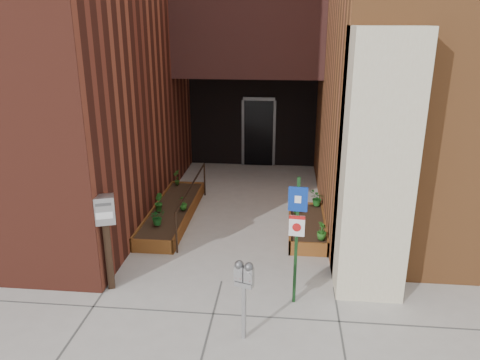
# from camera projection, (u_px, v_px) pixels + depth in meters

# --- Properties ---
(ground) EXTENTS (80.00, 80.00, 0.00)m
(ground) POSITION_uv_depth(u_px,v_px,m) (222.00, 281.00, 8.45)
(ground) COLOR #9E9991
(ground) RESTS_ON ground
(architecture) EXTENTS (20.00, 14.60, 10.00)m
(architecture) POSITION_uv_depth(u_px,v_px,m) (246.00, 1.00, 13.34)
(architecture) COLOR maroon
(architecture) RESTS_ON ground
(planter_left) EXTENTS (0.90, 3.60, 0.30)m
(planter_left) POSITION_uv_depth(u_px,v_px,m) (173.00, 213.00, 11.10)
(planter_left) COLOR brown
(planter_left) RESTS_ON ground
(planter_right) EXTENTS (0.80, 2.20, 0.30)m
(planter_right) POSITION_uv_depth(u_px,v_px,m) (307.00, 227.00, 10.33)
(planter_right) COLOR brown
(planter_right) RESTS_ON ground
(handrail) EXTENTS (0.04, 3.34, 0.90)m
(handrail) POSITION_uv_depth(u_px,v_px,m) (192.00, 190.00, 10.80)
(handrail) COLOR black
(handrail) RESTS_ON ground
(parking_meter) EXTENTS (0.30, 0.18, 1.28)m
(parking_meter) POSITION_uv_depth(u_px,v_px,m) (244.00, 280.00, 6.63)
(parking_meter) COLOR #949496
(parking_meter) RESTS_ON ground
(sign_post) EXTENTS (0.30, 0.08, 2.20)m
(sign_post) POSITION_uv_depth(u_px,v_px,m) (297.00, 228.00, 7.40)
(sign_post) COLOR #133415
(sign_post) RESTS_ON ground
(payment_dropbox) EXTENTS (0.41, 0.36, 1.73)m
(payment_dropbox) POSITION_uv_depth(u_px,v_px,m) (105.00, 223.00, 7.85)
(payment_dropbox) COLOR black
(payment_dropbox) RESTS_ON ground
(shrub_left_a) EXTENTS (0.45, 0.45, 0.35)m
(shrub_left_a) POSITION_uv_depth(u_px,v_px,m) (157.00, 217.00, 10.02)
(shrub_left_a) COLOR #1A5B1E
(shrub_left_a) RESTS_ON planter_left
(shrub_left_b) EXTENTS (0.30, 0.30, 0.41)m
(shrub_left_b) POSITION_uv_depth(u_px,v_px,m) (158.00, 202.00, 10.75)
(shrub_left_b) COLOR #1F5A19
(shrub_left_b) RESTS_ON planter_left
(shrub_left_c) EXTENTS (0.27, 0.27, 0.34)m
(shrub_left_c) POSITION_uv_depth(u_px,v_px,m) (183.00, 203.00, 10.81)
(shrub_left_c) COLOR #225B1A
(shrub_left_c) RESTS_ON planter_left
(shrub_left_d) EXTENTS (0.30, 0.30, 0.41)m
(shrub_left_d) POSITION_uv_depth(u_px,v_px,m) (177.00, 177.00, 12.44)
(shrub_left_d) COLOR #245217
(shrub_left_d) RESTS_ON planter_left
(shrub_right_a) EXTENTS (0.26, 0.26, 0.36)m
(shrub_right_a) POSITION_uv_depth(u_px,v_px,m) (322.00, 231.00, 9.34)
(shrub_right_a) COLOR #23601B
(shrub_right_a) RESTS_ON planter_right
(shrub_right_b) EXTENTS (0.27, 0.27, 0.38)m
(shrub_right_b) POSITION_uv_depth(u_px,v_px,m) (296.00, 205.00, 10.61)
(shrub_right_b) COLOR #1C5518
(shrub_right_b) RESTS_ON planter_right
(shrub_right_c) EXTENTS (0.45, 0.45, 0.37)m
(shrub_right_c) POSITION_uv_depth(u_px,v_px,m) (317.00, 198.00, 11.04)
(shrub_right_c) COLOR #1B5E1D
(shrub_right_c) RESTS_ON planter_right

